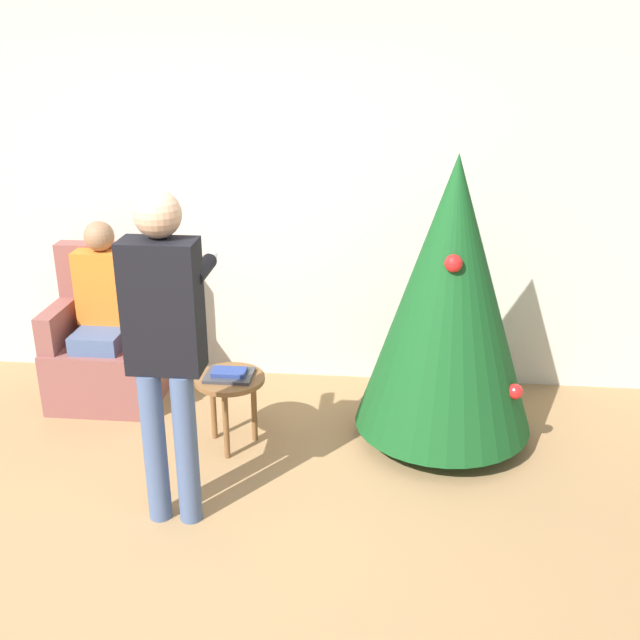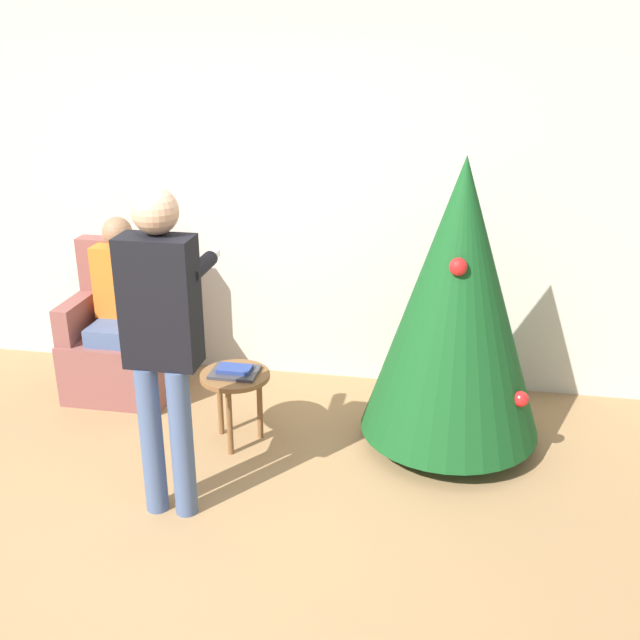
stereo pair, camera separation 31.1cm
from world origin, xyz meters
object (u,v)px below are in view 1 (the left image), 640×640
armchair (109,347)px  person_seated (102,307)px  person_standing (165,333)px  side_stool (230,387)px  christmas_tree (450,297)px

armchair → person_seated: person_seated is taller
person_standing → side_stool: (0.15, 0.70, -0.64)m
christmas_tree → side_stool: christmas_tree is taller
christmas_tree → person_standing: 1.72m
christmas_tree → side_stool: size_ratio=3.81×
person_standing → side_stool: bearing=78.1°
person_seated → person_standing: person_standing is taller
christmas_tree → armchair: size_ratio=1.69×
armchair → person_seated: size_ratio=0.85×
christmas_tree → armchair: (-2.28, 0.34, -0.58)m
side_stool → armchair: bearing=149.7°
side_stool → christmas_tree: bearing=9.9°
armchair → side_stool: size_ratio=2.26×
person_seated → side_stool: (0.98, -0.54, -0.29)m
person_seated → side_stool: 1.15m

